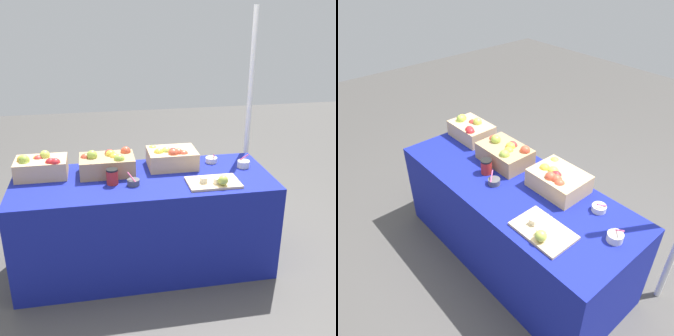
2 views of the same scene
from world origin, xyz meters
TOP-DOWN VIEW (x-y plane):
  - ground_plane at (0.00, 0.00)m, footprint 10.00×10.00m
  - table at (0.00, 0.00)m, footprint 1.90×0.76m
  - apple_crate_left at (-0.73, 0.16)m, footprint 0.37×0.26m
  - apple_crate_middle at (-0.25, 0.14)m, footprint 0.40×0.27m
  - apple_crate_right at (0.25, 0.18)m, footprint 0.37×0.29m
  - cutting_board_front at (0.48, -0.21)m, footprint 0.37×0.24m
  - sample_bowl_near at (0.80, 0.07)m, footprint 0.10×0.10m
  - sample_bowl_mid at (0.58, 0.22)m, footprint 0.09×0.09m
  - sample_bowl_far at (-0.08, -0.11)m, footprint 0.09×0.09m
  - coffee_cup at (-0.23, -0.07)m, footprint 0.08×0.08m
  - tent_pole at (1.00, 0.55)m, footprint 0.04×0.04m

SIDE VIEW (x-z plane):
  - ground_plane at x=0.00m, z-range 0.00..0.00m
  - table at x=0.00m, z-range 0.00..0.74m
  - cutting_board_front at x=0.48m, z-range 0.71..0.80m
  - sample_bowl_mid at x=0.58m, z-range 0.72..0.80m
  - sample_bowl_far at x=-0.08m, z-range 0.71..0.81m
  - sample_bowl_near at x=0.80m, z-range 0.71..0.82m
  - coffee_cup at x=-0.23m, z-range 0.74..0.85m
  - apple_crate_right at x=0.25m, z-range 0.73..0.90m
  - apple_crate_middle at x=-0.25m, z-range 0.72..0.91m
  - apple_crate_left at x=-0.73m, z-range 0.73..0.91m
  - tent_pole at x=1.00m, z-range 0.00..1.92m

